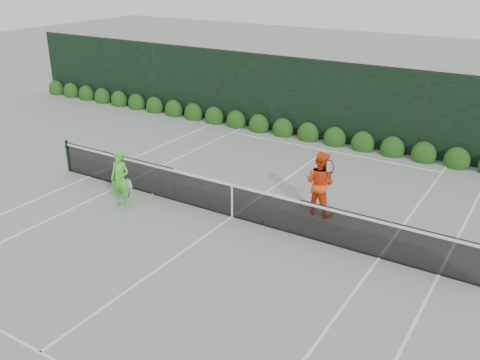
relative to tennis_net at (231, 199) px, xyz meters
The scene contains 8 objects.
ground 0.53m from the tennis_net, ahead, with size 80.00×80.00×0.00m, color gray.
tennis_net is the anchor object (origin of this frame).
player_woman 3.21m from the tennis_net, 160.54° to the right, with size 0.67×0.46×1.64m.
player_man 2.44m from the tennis_net, 37.07° to the left, with size 0.96×0.78×1.80m.
court_lines 0.53m from the tennis_net, ahead, with size 11.03×23.83×0.01m.
windscreen_fence 2.88m from the tennis_net, 89.49° to the right, with size 32.00×21.07×3.06m.
hedge_row 7.16m from the tennis_net, 89.80° to the left, with size 31.66×0.65×0.94m.
tennis_balls 0.83m from the tennis_net, behind, with size 4.29×1.67×0.07m.
Camera 1 is at (7.09, -10.99, 6.56)m, focal length 40.00 mm.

